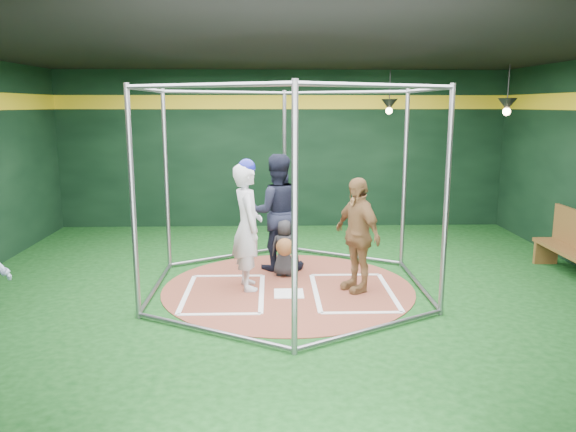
{
  "coord_description": "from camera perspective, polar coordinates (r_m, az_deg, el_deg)",
  "views": [
    {
      "loc": [
        -0.25,
        -8.15,
        2.73
      ],
      "look_at": [
        0.0,
        0.1,
        1.1
      ],
      "focal_mm": 35.0,
      "sensor_mm": 36.0,
      "label": 1
    }
  ],
  "objects": [
    {
      "name": "room_shell",
      "position": [
        8.22,
        0.02,
        4.35
      ],
      "size": [
        10.1,
        9.1,
        3.53
      ],
      "color": "black",
      "rests_on": "ground"
    },
    {
      "name": "clay_disc",
      "position": [
        8.6,
        0.02,
        -7.3
      ],
      "size": [
        3.8,
        3.8,
        0.01
      ],
      "primitive_type": "cylinder",
      "color": "brown",
      "rests_on": "ground"
    },
    {
      "name": "home_plate",
      "position": [
        8.31,
        0.08,
        -7.88
      ],
      "size": [
        0.43,
        0.43,
        0.01
      ],
      "primitive_type": "cube",
      "color": "white",
      "rests_on": "clay_disc"
    },
    {
      "name": "batter_box_left",
      "position": [
        8.38,
        -6.49,
        -7.79
      ],
      "size": [
        1.17,
        1.77,
        0.01
      ],
      "color": "white",
      "rests_on": "clay_disc"
    },
    {
      "name": "batter_box_right",
      "position": [
        8.44,
        6.59,
        -7.66
      ],
      "size": [
        1.17,
        1.77,
        0.01
      ],
      "color": "white",
      "rests_on": "clay_disc"
    },
    {
      "name": "batting_cage",
      "position": [
        8.25,
        0.02,
        2.59
      ],
      "size": [
        4.05,
        4.67,
        3.0
      ],
      "color": "gray",
      "rests_on": "ground"
    },
    {
      "name": "pendant_lamp_near",
      "position": [
        12.0,
        10.25,
        11.05
      ],
      "size": [
        0.34,
        0.34,
        0.9
      ],
      "color": "black",
      "rests_on": "room_shell"
    },
    {
      "name": "pendant_lamp_far",
      "position": [
        11.0,
        21.37,
        10.48
      ],
      "size": [
        0.34,
        0.34,
        0.9
      ],
      "color": "black",
      "rests_on": "room_shell"
    },
    {
      "name": "batter_figure",
      "position": [
        8.36,
        -4.15,
        -0.93
      ],
      "size": [
        0.59,
        0.77,
        1.96
      ],
      "color": "silver",
      "rests_on": "clay_disc"
    },
    {
      "name": "visitor_leopard",
      "position": [
        8.33,
        7.03,
        -1.88
      ],
      "size": [
        0.83,
        1.07,
        1.7
      ],
      "primitive_type": "imported",
      "rotation": [
        0.0,
        0.0,
        -1.09
      ],
      "color": "#A77B47",
      "rests_on": "clay_disc"
    },
    {
      "name": "catcher_figure",
      "position": [
        9.02,
        -0.37,
        -3.25
      ],
      "size": [
        0.51,
        0.59,
        0.92
      ],
      "color": "black",
      "rests_on": "clay_disc"
    },
    {
      "name": "umpire",
      "position": [
        9.34,
        -1.17,
        0.39
      ],
      "size": [
        1.01,
        0.83,
        1.94
      ],
      "primitive_type": "imported",
      "rotation": [
        0.0,
        0.0,
        3.24
      ],
      "color": "black",
      "rests_on": "clay_disc"
    }
  ]
}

